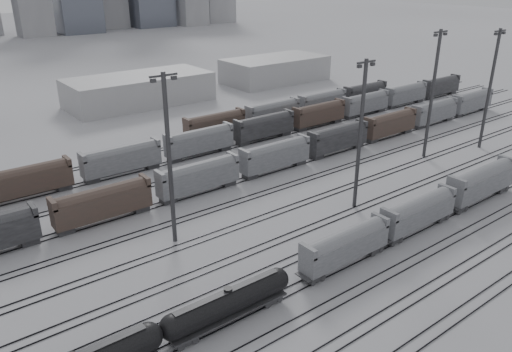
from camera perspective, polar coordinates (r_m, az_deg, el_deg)
ground at (r=70.85m, az=13.85°, el=-8.63°), size 900.00×900.00×0.00m
tracks at (r=81.19m, az=4.33°, el=-3.66°), size 220.00×71.50×0.16m
tank_car_b at (r=56.08m, az=-3.18°, el=-14.27°), size 16.50×2.75×4.08m
hopper_car_a at (r=65.91m, az=10.17°, el=-7.71°), size 13.98×2.78×5.00m
hopper_car_b at (r=76.86m, az=18.06°, el=-3.83°), size 14.37×2.86×5.14m
hopper_car_c at (r=90.38m, az=24.37°, el=-0.49°), size 16.10×3.20×5.76m
light_mast_b at (r=67.37m, az=-9.90°, el=2.17°), size 3.86×0.62×24.16m
light_mast_c at (r=78.61m, az=11.84°, el=4.91°), size 3.82×0.61×23.87m
light_mast_d at (r=105.24m, az=19.52°, el=9.05°), size 4.07×0.65×25.45m
light_mast_e at (r=115.53m, az=25.18°, el=9.21°), size 4.00×0.64×24.98m
bg_string_near at (r=94.98m, az=2.19°, el=2.20°), size 151.00×3.00×5.60m
bg_string_mid at (r=112.71m, az=0.93°, el=5.55°), size 151.00×3.00×5.60m
bg_string_far at (r=129.49m, az=4.85°, el=7.75°), size 66.00×3.00×5.60m
warehouse_mid at (r=147.48m, az=-13.17°, el=9.58°), size 40.00×18.00×8.00m
warehouse_right at (r=173.64m, az=2.21°, el=12.07°), size 35.00×18.00×8.00m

